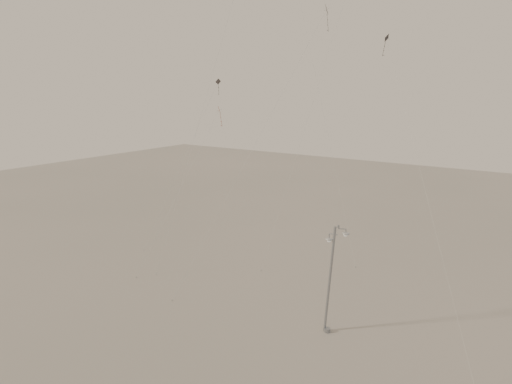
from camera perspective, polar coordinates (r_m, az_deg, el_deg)
The scene contains 7 objects.
ground at distance 32.06m, azimuth -4.31°, elevation -17.56°, with size 160.00×160.00×0.00m, color #A19385.
street_lamp at distance 28.77m, azimuth 10.69°, elevation -11.77°, with size 1.59×0.76×8.17m.
kite_1 at distance 37.53m, azimuth 5.55°, elevation 16.85°, with size 6.28×15.71×24.63m.
kite_3 at distance 37.22m, azimuth -7.90°, elevation 6.17°, with size 5.23×7.04×15.62m.
kite_4 at distance 31.16m, azimuth 20.69°, elevation 9.91°, with size 9.79×10.53×21.24m.
kite_5 at distance 43.20m, azimuth 7.11°, elevation 22.19°, with size 9.24×3.22×29.20m.
kite_6 at distance 42.60m, azimuth -8.42°, elevation 8.73°, with size 6.66×6.01×18.24m.
Camera 1 is at (16.94, -21.55, 16.63)m, focal length 28.00 mm.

